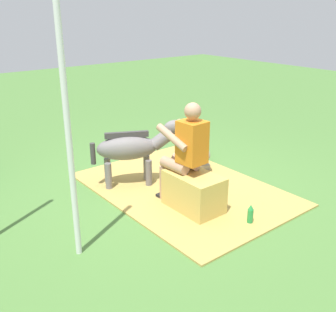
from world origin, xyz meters
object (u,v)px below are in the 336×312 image
Objects in this scene: hay_bale at (194,192)px; pony_standing at (134,148)px; soda_bottle at (250,215)px; tent_pole_left at (69,138)px; person_seated at (185,150)px; pony_lying at (194,148)px.

hay_bale is 0.59× the size of pony_standing.
soda_bottle is 2.27m from tent_pole_left.
hay_bale is 0.29× the size of tent_pole_left.
person_seated is 0.54× the size of tent_pole_left.
pony_standing is (0.92, 0.15, -0.19)m from person_seated.
pony_lying is at bearing -24.59° from soda_bottle.
tent_pole_left is at bearing 94.71° from person_seated.
tent_pole_left reaches higher than pony_lying.
tent_pole_left is at bearing 126.71° from pony_standing.
soda_bottle is (-0.68, -0.28, -0.12)m from hay_bale.
tent_pole_left is (-0.13, 1.55, 0.50)m from person_seated.
pony_standing is at bearing -53.29° from tent_pole_left.
person_seated is at bearing 134.05° from pony_lying.
tent_pole_left is (-1.29, 2.75, 1.06)m from pony_lying.
person_seated is at bearing 18.53° from soda_bottle.
soda_bottle is at bearing -157.89° from hay_bale.
person_seated is at bearing -170.80° from pony_standing.
tent_pole_left reaches higher than soda_bottle.
pony_lying is 2.21m from soda_bottle.
hay_bale is 1.86m from tent_pole_left.
pony_lying is 5.17× the size of soda_bottle.
pony_lying is (1.16, -1.20, -0.56)m from person_seated.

